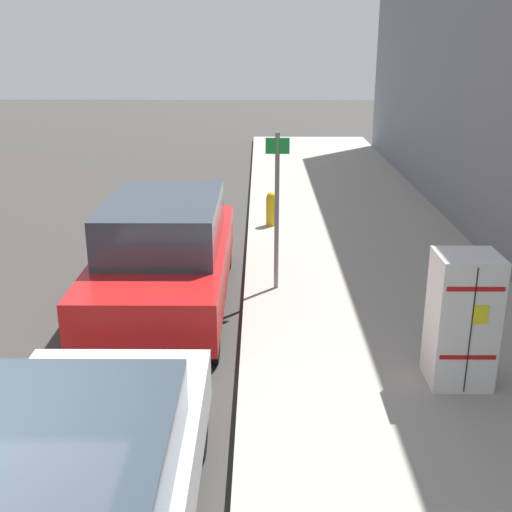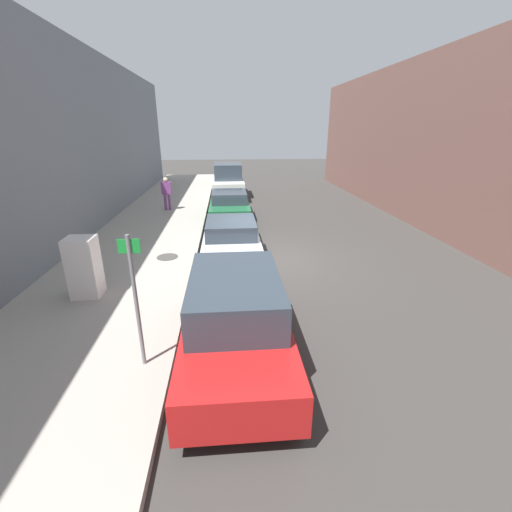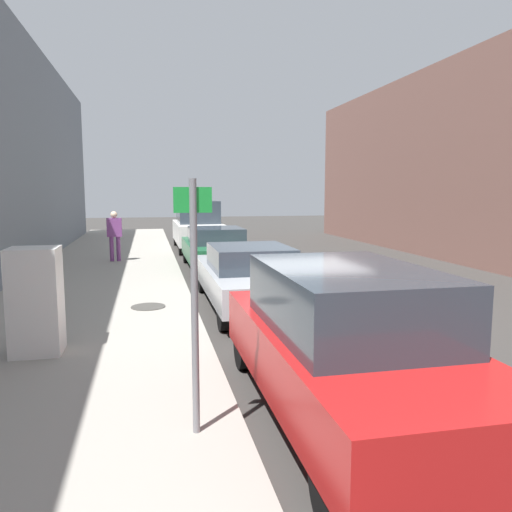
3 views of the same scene
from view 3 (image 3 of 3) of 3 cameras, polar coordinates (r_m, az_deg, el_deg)
The scene contains 10 objects.
ground_plane at distance 11.00m, azimuth 4.95°, elevation -5.99°, with size 80.00×80.00×0.00m, color #383533.
sidewalk_slab at distance 10.59m, azimuth -18.93°, elevation -6.41°, with size 4.40×44.00×0.18m, color #9E998E.
discarded_refrigerator at distance 7.96m, azimuth -23.87°, elevation -4.72°, with size 0.70×0.64×1.56m.
manhole_cover at distance 10.56m, azimuth -12.21°, elevation -5.68°, with size 0.70×0.70×0.02m, color #47443F.
street_sign_post at distance 4.81m, azimuth -7.06°, elevation -4.30°, with size 0.36×0.07×2.49m.
pedestrian_walking_far at distance 17.60m, azimuth -15.87°, elevation 2.62°, with size 0.49×0.23×1.70m.
parked_suv_red at distance 5.72m, azimuth 10.26°, elevation -9.61°, with size 1.88×4.71×1.72m.
parked_sedan_silver at distance 10.94m, azimuth -0.88°, elevation -2.21°, with size 1.85×4.79×1.38m.
parked_sedan_green at distance 16.27m, azimuth -4.67°, elevation 0.95°, with size 1.87×4.62×1.39m.
parked_van_white at distance 22.02m, azimuth -6.69°, elevation 3.48°, with size 1.92×4.93×2.14m.
Camera 3 is at (-3.18, -10.22, 2.54)m, focal length 35.00 mm.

